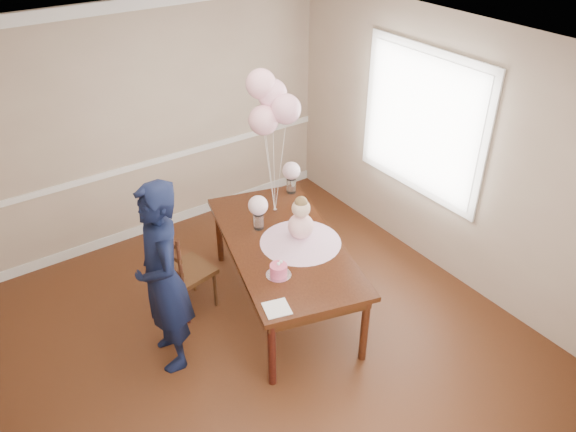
{
  "coord_description": "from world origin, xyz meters",
  "views": [
    {
      "loc": [
        -1.98,
        -3.13,
        3.85
      ],
      "look_at": [
        0.52,
        0.46,
        1.05
      ],
      "focal_mm": 35.0,
      "sensor_mm": 36.0,
      "label": 1
    }
  ],
  "objects": [
    {
      "name": "chair_back_post_r",
      "position": [
        -0.54,
        1.11,
        0.72
      ],
      "size": [
        0.05,
        0.05,
        0.55
      ],
      "primitive_type": "cylinder",
      "rotation": [
        0.0,
        0.0,
        0.2
      ],
      "color": "#38170F",
      "rests_on": "dining_chair_seat"
    },
    {
      "name": "dining_table_top",
      "position": [
        0.47,
        0.47,
        0.74
      ],
      "size": [
        1.52,
        2.24,
        0.05
      ],
      "primitive_type": "cube",
      "rotation": [
        0.0,
        0.0,
        -0.27
      ],
      "color": "black",
      "rests_on": "table_leg_fl"
    },
    {
      "name": "balloon_ribbon_b",
      "position": [
        0.76,
        0.95,
        1.25
      ],
      "size": [
        0.09,
        0.08,
        0.95
      ],
      "primitive_type": "cylinder",
      "rotation": [
        0.05,
        0.1,
        -0.27
      ],
      "color": "white",
      "rests_on": "balloon_weight"
    },
    {
      "name": "chair_rail_trim",
      "position": [
        0.0,
        2.49,
        0.9
      ],
      "size": [
        4.5,
        0.02,
        0.07
      ],
      "primitive_type": "cube",
      "color": "white",
      "rests_on": "wall_back"
    },
    {
      "name": "baseboard_trim",
      "position": [
        0.0,
        2.49,
        0.06
      ],
      "size": [
        4.5,
        0.02,
        0.12
      ],
      "primitive_type": "cube",
      "color": "silver",
      "rests_on": "floor"
    },
    {
      "name": "cake_flower_a",
      "position": [
        0.16,
        0.08,
        0.89
      ],
      "size": [
        0.03,
        0.03,
        0.03
      ],
      "primitive_type": "sphere",
      "color": "white",
      "rests_on": "birthday_cake"
    },
    {
      "name": "cake_platter",
      "position": [
        0.16,
        0.08,
        0.77
      ],
      "size": [
        0.28,
        0.28,
        0.01
      ],
      "primitive_type": "cylinder",
      "rotation": [
        0.0,
        0.0,
        -0.27
      ],
      "color": "silver",
      "rests_on": "dining_table_top"
    },
    {
      "name": "window_blinds",
      "position": [
        2.21,
        0.5,
        1.55
      ],
      "size": [
        0.01,
        1.5,
        1.4
      ],
      "primitive_type": "cube",
      "color": "silver",
      "rests_on": "wall_right"
    },
    {
      "name": "wall_right",
      "position": [
        2.25,
        0.0,
        1.35
      ],
      "size": [
        0.02,
        5.0,
        2.7
      ],
      "primitive_type": "cube",
      "color": "tan",
      "rests_on": "floor"
    },
    {
      "name": "ceiling",
      "position": [
        0.0,
        0.0,
        2.7
      ],
      "size": [
        4.5,
        5.0,
        0.02
      ],
      "primitive_type": "cube",
      "color": "silver",
      "rests_on": "wall_back"
    },
    {
      "name": "napkin",
      "position": [
        -0.1,
        -0.27,
        0.77
      ],
      "size": [
        0.25,
        0.25,
        0.01
      ],
      "primitive_type": "cube",
      "rotation": [
        0.0,
        0.0,
        -0.27
      ],
      "color": "white",
      "rests_on": "dining_table_top"
    },
    {
      "name": "floor",
      "position": [
        0.0,
        0.0,
        0.0
      ],
      "size": [
        4.5,
        5.0,
        0.0
      ],
      "primitive_type": "cube",
      "color": "#371A0D",
      "rests_on": "ground"
    },
    {
      "name": "roses_near",
      "position": [
        0.41,
        0.81,
        1.03
      ],
      "size": [
        0.19,
        0.19,
        0.19
      ],
      "primitive_type": "sphere",
      "color": "silver",
      "rests_on": "rose_vase_near"
    },
    {
      "name": "baby_skirt",
      "position": [
        0.61,
        0.38,
        0.82
      ],
      "size": [
        0.95,
        0.95,
        0.1
      ],
      "primitive_type": "cone",
      "rotation": [
        0.0,
        0.0,
        -0.27
      ],
      "color": "#DAA1C5",
      "rests_on": "dining_table_top"
    },
    {
      "name": "table_apron",
      "position": [
        0.47,
        0.47,
        0.66
      ],
      "size": [
        1.4,
        2.11,
        0.1
      ],
      "primitive_type": "cube",
      "rotation": [
        0.0,
        0.0,
        -0.27
      ],
      "color": "black",
      "rests_on": "table_leg_fl"
    },
    {
      "name": "chair_leg_fr",
      "position": [
        -0.1,
        0.84,
        0.21
      ],
      "size": [
        0.05,
        0.05,
        0.42
      ],
      "primitive_type": "cylinder",
      "rotation": [
        0.0,
        0.0,
        0.2
      ],
      "color": "#341C0E",
      "rests_on": "floor"
    },
    {
      "name": "balloon_weight",
      "position": [
        0.72,
        0.98,
        0.78
      ],
      "size": [
        0.05,
        0.05,
        0.02
      ],
      "primitive_type": "cylinder",
      "rotation": [
        0.0,
        0.0,
        -0.27
      ],
      "color": "silver",
      "rests_on": "dining_table_top"
    },
    {
      "name": "balloon_ribbon_a",
      "position": [
        0.67,
        1.0,
        1.2
      ],
      "size": [
        0.09,
        0.03,
        0.85
      ],
      "primitive_type": "cylinder",
      "rotation": [
        0.0,
        -0.1,
        -0.27
      ],
      "color": "white",
      "rests_on": "balloon_weight"
    },
    {
      "name": "chair_slat_mid",
      "position": [
        -0.5,
        0.94,
        0.76
      ],
      "size": [
        0.11,
        0.39,
        0.05
      ],
      "primitive_type": "cube",
      "rotation": [
        0.0,
        0.0,
        0.2
      ],
      "color": "#3E1F10",
      "rests_on": "dining_chair_seat"
    },
    {
      "name": "roses_far",
      "position": [
        1.08,
        1.2,
        1.03
      ],
      "size": [
        0.19,
        0.19,
        0.19
      ],
      "primitive_type": "sphere",
      "color": "silver",
      "rests_on": "rose_vase_far"
    },
    {
      "name": "baby_head",
      "position": [
        0.61,
        0.38,
        1.14
      ],
      "size": [
        0.17,
        0.17,
        0.17
      ],
      "primitive_type": "sphere",
      "color": "beige",
      "rests_on": "baby_torso"
    },
    {
      "name": "table_leg_fl",
      "position": [
        -0.19,
        -0.32,
        0.36
      ],
      "size": [
        0.09,
        0.09,
        0.71
      ],
      "primitive_type": "cylinder",
      "rotation": [
        0.0,
        0.0,
        -0.27
      ],
      "color": "black",
      "rests_on": "floor"
    },
    {
      "name": "chair_leg_br",
      "position": [
        -0.17,
        1.18,
        0.21
      ],
      "size": [
        0.05,
        0.05,
        0.42
      ],
      "primitive_type": "cylinder",
      "rotation": [
        0.0,
        0.0,
        0.2
      ],
      "color": "#381F0F",
      "rests_on": "floor"
    },
    {
      "name": "balloon_c",
      "position": [
        0.77,
        1.08,
        1.99
      ],
      "size": [
        0.29,
        0.29,
        0.29
      ],
      "primitive_type": "sphere",
      "color": "#F7AFCC",
      "rests_on": "balloon_ribbon_c"
    },
    {
      "name": "table_leg_bl",
      "position": [
        0.31,
        1.49,
        0.36
      ],
      "size": [
        0.09,
        0.09,
        0.71
      ],
      "primitive_type": "cylinder",
      "rotation": [
        0.0,
        0.0,
        -0.27
      ],
      "color": "black",
      "rests_on": "floor"
    },
    {
      "name": "window_frame",
      "position": [
        2.23,
        0.5,
        1.55
      ],
      "size": [
        0.02,
        1.66,
        1.56
      ],
      "primitive_type": "cube",
      "color": "white",
      "rests_on": "wall_right"
    },
    {
      "name": "table_leg_br",
      "position": [
        1.14,
        1.26,
        0.36
      ],
      "size": [
        0.09,
        0.09,
        0.71
      ],
      "primitive_type": "cylinder",
      "rotation": [
        0.0,
        0.0,
        -0.27
      ],
      "color": "black",
      "rests_on": "floor"
    },
    {
      "name": "rose_vase_far",
      "position": [
        1.08,
        1.2,
        0.85
      ],
      "size": [
        0.13,
        0.13,
        0.16
      ],
      "primitive_type": "cylinder",
      "rotation": [
        0.0,
        0.0,
        -0.27
      ],
      "color": "white",
      "rests_on": "dining_table_top"
    },
    {
      "name": "woman",
      "position": [
        -0.76,
        0.45,
        0.9
      ],
      "size": [
        0.53,
        0.71,
        1.79
      ],
      "primitive_type": "imported",
      "rotation": [
        0.0,
        0.0,
        -1.72
      ],
      "color": "black",
      "rests_on": "floor"
    },
    {
      "name": "cake_flower_b",
      "position": [
        0.19,
        0.09,
        0.89
      ],
      "size": [
        0.03,
        0.03,
        0.03
      ],
      "primitive_type": "sphere",
      "color": "white",
      "rests_on": "birthday_cake"
    },
    {
      "name": "dining_chair_seat",
      "position": [
        -0.31,
        0.98,
        0.44
      ],
      "size": [
        0.5,
        0.5,
        0.05
      ],
      "primitive_type": "cube",
      "rotation": [
        0.0,
        0.0,
        0.2
      ],
      "color": "#3A200F",
      "rests_on": "chair_leg_fl"
    },
    {
      "name": "balloon_d",
      "position": [
        0.67,
        1.12,
        2.09
      ],
      "size": [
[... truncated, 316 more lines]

